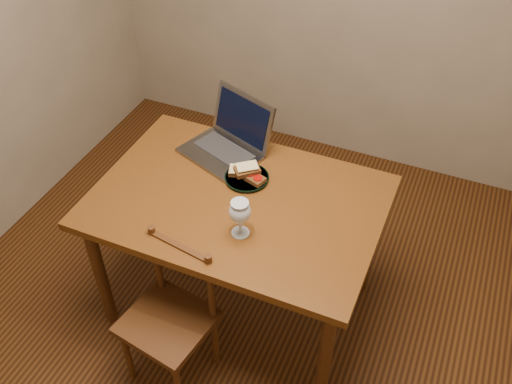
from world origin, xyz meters
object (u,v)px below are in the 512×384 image
at_px(plate, 247,178).
at_px(milk_glass, 240,218).
at_px(chair, 169,312).
at_px(laptop, 230,137).
at_px(table, 238,212).

xyz_separation_m(plate, milk_glass, (0.12, -0.33, 0.08)).
height_order(chair, laptop, laptop).
xyz_separation_m(table, plate, (-0.01, 0.14, 0.09)).
relative_size(table, plate, 6.22).
xyz_separation_m(table, laptop, (-0.18, 0.32, 0.16)).
height_order(table, milk_glass, milk_glass).
bearing_deg(chair, laptop, 104.24).
bearing_deg(milk_glass, plate, 109.49).
relative_size(table, chair, 3.11).
xyz_separation_m(chair, milk_glass, (0.22, 0.29, 0.41)).
distance_m(chair, laptop, 0.89).
relative_size(plate, laptop, 0.45).
relative_size(chair, milk_glass, 2.32).
bearing_deg(plate, table, -83.84).
xyz_separation_m(table, chair, (-0.12, -0.48, -0.23)).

